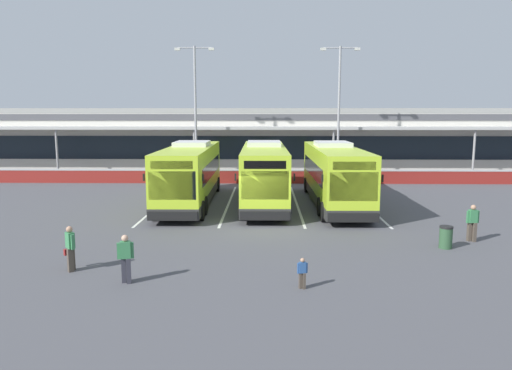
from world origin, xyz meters
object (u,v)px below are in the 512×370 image
object	(u,v)px
lamp_post_centre	(339,104)
coach_bus_centre	(334,176)
pedestrian_with_handbag	(70,247)
lamp_post_west	(195,104)
coach_bus_left_centre	(264,175)
pedestrian_near_bin	(472,222)
pedestrian_in_dark_coat	(126,257)
coach_bus_leftmost	(190,175)
pedestrian_child	(302,272)
litter_bin	(446,237)

from	to	relation	value
lamp_post_centre	coach_bus_centre	bearing A→B (deg)	-99.51
pedestrian_with_handbag	lamp_post_west	xyz separation A→B (m)	(0.99, 24.00, 5.43)
pedestrian_with_handbag	coach_bus_left_centre	bearing A→B (deg)	62.11
coach_bus_centre	pedestrian_with_handbag	size ratio (longest dim) A/B	7.52
pedestrian_near_bin	lamp_post_west	size ratio (longest dim) A/B	0.15
coach_bus_left_centre	pedestrian_in_dark_coat	xyz separation A→B (m)	(-4.47, -13.96, -0.91)
pedestrian_in_dark_coat	lamp_post_centre	world-z (taller)	lamp_post_centre
coach_bus_leftmost	coach_bus_left_centre	distance (m)	4.51
pedestrian_child	lamp_post_centre	bearing A→B (deg)	79.12
pedestrian_with_handbag	lamp_post_centre	bearing A→B (deg)	61.82
pedestrian_in_dark_coat	pedestrian_child	world-z (taller)	pedestrian_in_dark_coat
coach_bus_left_centre	pedestrian_with_handbag	size ratio (longest dim) A/B	7.52
coach_bus_leftmost	coach_bus_left_centre	size ratio (longest dim) A/B	1.00
coach_bus_leftmost	pedestrian_child	distance (m)	15.37
coach_bus_leftmost	litter_bin	distance (m)	15.40
pedestrian_with_handbag	pedestrian_child	bearing A→B (deg)	-11.00
coach_bus_left_centre	lamp_post_west	world-z (taller)	lamp_post_west
coach_bus_left_centre	lamp_post_west	bearing A→B (deg)	117.35
pedestrian_in_dark_coat	pedestrian_child	size ratio (longest dim) A/B	1.61
coach_bus_left_centre	pedestrian_in_dark_coat	size ratio (longest dim) A/B	7.52
coach_bus_left_centre	litter_bin	bearing A→B (deg)	-52.10
coach_bus_left_centre	lamp_post_west	xyz separation A→B (m)	(-5.79, 11.20, 4.50)
pedestrian_in_dark_coat	litter_bin	bearing A→B (deg)	19.61
pedestrian_child	litter_bin	distance (m)	7.83
pedestrian_near_bin	litter_bin	size ratio (longest dim) A/B	1.74
coach_bus_centre	coach_bus_left_centre	bearing A→B (deg)	175.43
lamp_post_west	litter_bin	bearing A→B (deg)	-57.45
coach_bus_leftmost	coach_bus_centre	xyz separation A→B (m)	(8.76, -0.16, 0.00)
litter_bin	pedestrian_child	bearing A→B (deg)	-143.24
pedestrian_near_bin	lamp_post_centre	size ratio (longest dim) A/B	0.15
coach_bus_centre	pedestrian_near_bin	distance (m)	9.61
coach_bus_leftmost	litter_bin	world-z (taller)	coach_bus_leftmost
pedestrian_in_dark_coat	litter_bin	size ratio (longest dim) A/B	1.74
pedestrian_with_handbag	pedestrian_in_dark_coat	xyz separation A→B (m)	(2.30, -1.16, 0.02)
coach_bus_left_centre	pedestrian_with_handbag	bearing A→B (deg)	-117.89
coach_bus_leftmost	coach_bus_left_centre	xyz separation A→B (m)	(4.51, 0.18, 0.00)
lamp_post_centre	pedestrian_with_handbag	bearing A→B (deg)	-118.18
coach_bus_leftmost	coach_bus_centre	world-z (taller)	same
coach_bus_leftmost	coach_bus_centre	distance (m)	8.76
coach_bus_left_centre	coach_bus_centre	size ratio (longest dim) A/B	1.00
coach_bus_leftmost	coach_bus_centre	size ratio (longest dim) A/B	1.00
coach_bus_left_centre	lamp_post_centre	distance (m)	13.82
coach_bus_left_centre	coach_bus_centre	world-z (taller)	same
coach_bus_centre	pedestrian_child	size ratio (longest dim) A/B	12.12
pedestrian_with_handbag	lamp_post_west	size ratio (longest dim) A/B	0.15
litter_bin	coach_bus_centre	bearing A→B (deg)	109.38
coach_bus_centre	pedestrian_with_handbag	bearing A→B (deg)	-131.50
pedestrian_with_handbag	pedestrian_near_bin	bearing A→B (deg)	14.86
coach_bus_centre	lamp_post_west	bearing A→B (deg)	131.04
coach_bus_centre	lamp_post_centre	size ratio (longest dim) A/B	1.11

